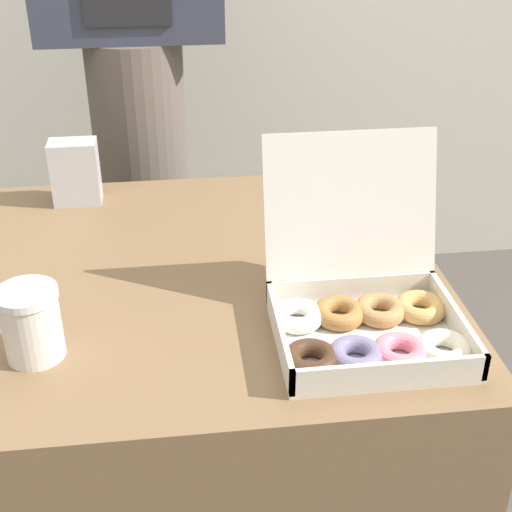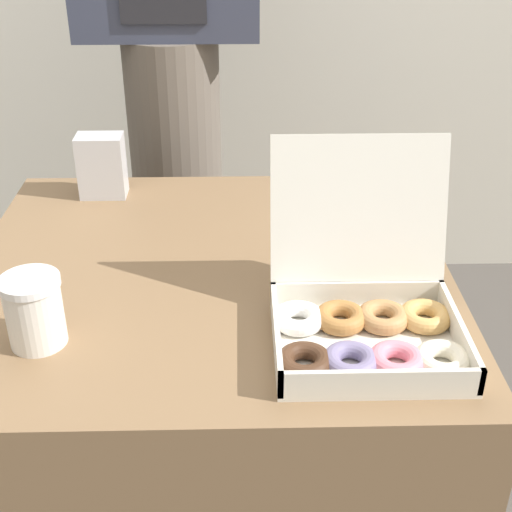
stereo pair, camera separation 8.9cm
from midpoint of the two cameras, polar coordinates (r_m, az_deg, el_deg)
table at (r=1.49m, az=-1.59°, el=-13.03°), size 0.86×0.82×0.72m
donut_box at (r=1.09m, az=11.14°, el=-4.96°), size 0.30×0.30×0.27m
coffee_cup at (r=1.09m, az=-15.11°, el=-4.31°), size 0.09×0.09×0.11m
napkin_holder at (r=1.55m, az=-10.63°, el=7.07°), size 0.10×0.06×0.13m
person_customer at (r=1.87m, az=-5.55°, el=17.03°), size 0.45×0.25×1.80m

